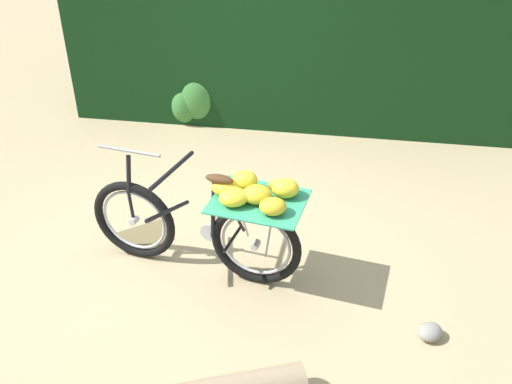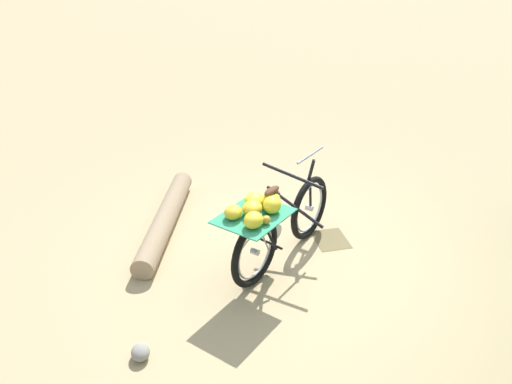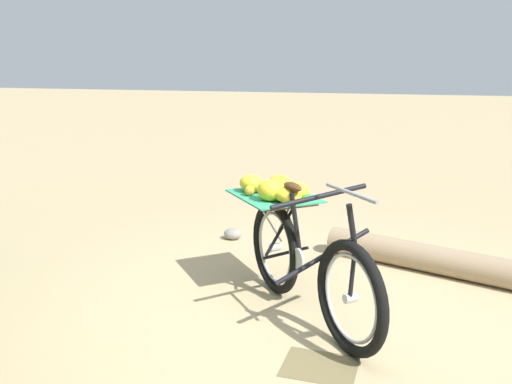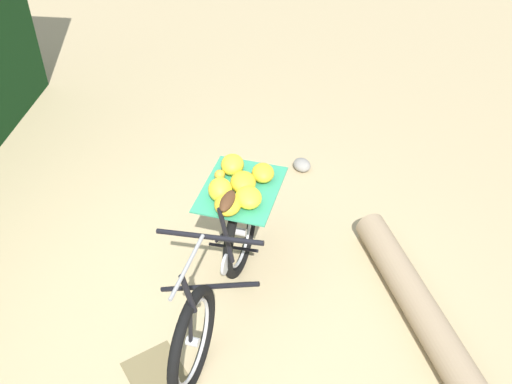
{
  "view_description": "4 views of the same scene",
  "coord_description": "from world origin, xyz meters",
  "views": [
    {
      "loc": [
        -1.6,
        -3.65,
        3.08
      ],
      "look_at": [
        0.08,
        -0.74,
        0.93
      ],
      "focal_mm": 40.03,
      "sensor_mm": 36.0,
      "label": 1
    },
    {
      "loc": [
        4.22,
        -1.59,
        3.2
      ],
      "look_at": [
        0.04,
        -0.61,
        0.96
      ],
      "focal_mm": 36.57,
      "sensor_mm": 36.0,
      "label": 2
    },
    {
      "loc": [
        -0.96,
        3.33,
        1.77
      ],
      "look_at": [
        0.27,
        -0.58,
        0.81
      ],
      "focal_mm": 38.82,
      "sensor_mm": 36.0,
      "label": 3
    },
    {
      "loc": [
        -2.72,
        1.03,
        3.5
      ],
      "look_at": [
        0.03,
        -0.71,
        0.81
      ],
      "focal_mm": 41.62,
      "sensor_mm": 36.0,
      "label": 4
    }
  ],
  "objects": [
    {
      "name": "ground_plane",
      "position": [
        0.0,
        0.0,
        0.0
      ],
      "size": [
        60.0,
        60.0,
        0.0
      ],
      "primitive_type": "plane",
      "color": "tan"
    },
    {
      "name": "fallen_log",
      "position": [
        -1.11,
        -1.42,
        0.12
      ],
      "size": [
        2.01,
        0.84,
        0.24
      ],
      "primitive_type": "cylinder",
      "rotation": [
        0.0,
        1.57,
        -0.31
      ],
      "color": "#9E8466",
      "rests_on": "ground_plane"
    },
    {
      "name": "leaf_litter_patch",
      "position": [
        -0.43,
        0.37,
        0.0
      ],
      "size": [
        0.44,
        0.36,
        0.01
      ],
      "primitive_type": "cube",
      "color": "olive",
      "rests_on": "ground_plane"
    },
    {
      "name": "bicycle",
      "position": [
        -0.11,
        -0.36,
        0.52
      ],
      "size": [
        1.41,
        1.53,
        1.03
      ],
      "rotation": [
        0.0,
        0.0,
        2.3
      ],
      "color": "black",
      "rests_on": "ground_plane"
    },
    {
      "name": "path_stone",
      "position": [
        0.91,
        -1.78,
        0.06
      ],
      "size": [
        0.19,
        0.15,
        0.12
      ],
      "primitive_type": "ellipsoid",
      "color": "gray",
      "rests_on": "ground_plane"
    }
  ]
}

